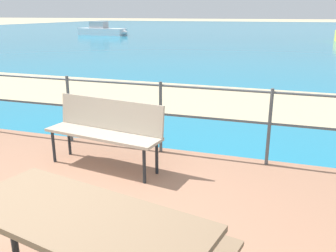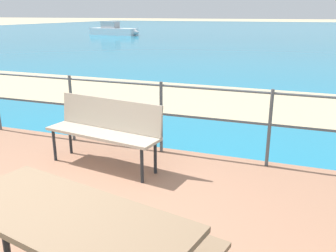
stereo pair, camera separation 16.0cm
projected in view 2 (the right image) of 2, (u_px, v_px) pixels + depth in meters
sea_water at (288, 32)px, 38.89m from camera, size 90.00×90.00×0.01m
beach_strip at (218, 100)px, 8.55m from camera, size 54.04×3.95×0.01m
picnic_table at (69, 240)px, 2.25m from camera, size 1.85×1.65×0.76m
park_bench at (105, 126)px, 4.64m from camera, size 1.60×0.65×0.86m
railing_fence at (161, 108)px, 5.06m from camera, size 5.94×0.04×1.02m
boat_near at (114, 30)px, 32.89m from camera, size 5.13×1.85×1.21m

